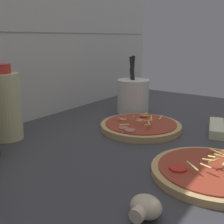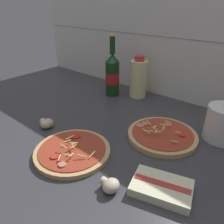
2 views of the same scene
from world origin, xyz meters
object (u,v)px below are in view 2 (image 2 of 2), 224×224
object	(u,v)px
dish_towel	(161,188)
mushroom_left	(110,185)
utensil_crock	(223,123)
mushroom_right	(47,123)
beer_bottle	(112,74)
pizza_near	(72,151)
pizza_far	(162,135)
oil_bottle	(138,78)

from	to	relation	value
dish_towel	mushroom_left	bearing A→B (deg)	-141.69
utensil_crock	dish_towel	size ratio (longest dim) A/B	1.21
mushroom_right	mushroom_left	bearing A→B (deg)	-11.92
beer_bottle	mushroom_right	size ratio (longest dim) A/B	5.48
dish_towel	mushroom_right	bearing A→B (deg)	179.89
utensil_crock	dish_towel	xyz separation A→B (cm)	(-3.91, -33.30, -4.89)
pizza_near	mushroom_right	world-z (taller)	pizza_near
pizza_far	mushroom_right	world-z (taller)	pizza_far
pizza_near	utensil_crock	xyz separation A→B (cm)	(32.10, 37.33, 5.25)
oil_bottle	utensil_crock	xyz separation A→B (cm)	(42.15, -12.98, -2.94)
pizza_near	pizza_far	size ratio (longest dim) A/B	0.99
pizza_near	dish_towel	distance (cm)	28.48
pizza_far	oil_bottle	bearing A→B (deg)	137.19
mushroom_right	pizza_near	bearing A→B (deg)	-12.28
pizza_near	mushroom_left	world-z (taller)	pizza_near
beer_bottle	oil_bottle	bearing A→B (deg)	31.20
utensil_crock	dish_towel	bearing A→B (deg)	-96.70
pizza_near	oil_bottle	distance (cm)	51.95
mushroom_left	dish_towel	bearing A→B (deg)	38.31
mushroom_right	utensil_crock	bearing A→B (deg)	33.05
oil_bottle	mushroom_left	size ratio (longest dim) A/B	4.03
pizza_far	utensil_crock	bearing A→B (deg)	38.18
pizza_near	oil_bottle	xyz separation A→B (cm)	(-10.05, 50.31, 8.19)
mushroom_left	dish_towel	size ratio (longest dim) A/B	0.30
oil_bottle	utensil_crock	size ratio (longest dim) A/B	0.99
oil_bottle	mushroom_right	bearing A→B (deg)	-100.89
utensil_crock	dish_towel	distance (cm)	33.88
mushroom_left	mushroom_right	world-z (taller)	mushroom_right
mushroom_left	mushroom_right	distance (cm)	38.10
beer_bottle	dish_towel	size ratio (longest dim) A/B	1.74
pizza_far	utensil_crock	distance (cm)	20.02
utensil_crock	pizza_far	bearing A→B (deg)	-141.82
pizza_near	dish_towel	xyz separation A→B (cm)	(28.19, 4.03, 0.37)
oil_bottle	utensil_crock	distance (cm)	44.20
pizza_near	dish_towel	size ratio (longest dim) A/B	1.41
beer_bottle	utensil_crock	distance (cm)	53.35
pizza_near	mushroom_left	xyz separation A→B (cm)	(18.34, -3.75, 0.78)
utensil_crock	dish_towel	world-z (taller)	utensil_crock
mushroom_left	pizza_near	bearing A→B (deg)	168.44
mushroom_right	dish_towel	world-z (taller)	mushroom_right
pizza_near	dish_towel	world-z (taller)	pizza_near
oil_bottle	dish_towel	bearing A→B (deg)	-50.44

